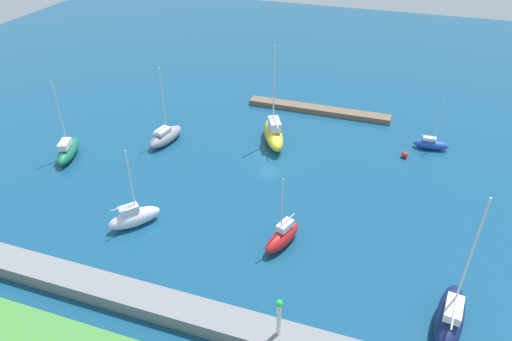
{
  "coord_description": "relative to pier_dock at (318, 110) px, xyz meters",
  "views": [
    {
      "loc": [
        -14.88,
        50.07,
        32.19
      ],
      "look_at": [
        0.0,
        6.01,
        1.5
      ],
      "focal_mm": 32.56,
      "sensor_mm": 36.0,
      "label": 1
    }
  ],
  "objects": [
    {
      "name": "breakwater",
      "position": [
        3.13,
        42.24,
        0.29
      ],
      "size": [
        59.24,
        2.83,
        1.38
      ],
      "primitive_type": "cube",
      "color": "gray",
      "rests_on": "ground"
    },
    {
      "name": "harbor_beacon",
      "position": [
        -5.91,
        42.24,
        3.13
      ],
      "size": [
        0.56,
        0.56,
        3.73
      ],
      "color": "silver",
      "rests_on": "breakwater"
    },
    {
      "name": "water",
      "position": [
        3.13,
        14.93,
        -0.4
      ],
      "size": [
        160.0,
        160.0,
        0.0
      ],
      "primitive_type": "plane",
      "color": "navy",
      "rests_on": "ground"
    },
    {
      "name": "sailboat_white_off_beacon",
      "position": [
        12.68,
        32.95,
        0.69
      ],
      "size": [
        4.93,
        5.34,
        9.2
      ],
      "rotation": [
        0.0,
        0.0,
        4.0
      ],
      "color": "white",
      "rests_on": "water"
    },
    {
      "name": "sailboat_navy_inner_mooring",
      "position": [
        -18.73,
        36.41,
        1.13
      ],
      "size": [
        3.06,
        7.55,
        13.35
      ],
      "rotation": [
        0.0,
        0.0,
        4.58
      ],
      "color": "#141E4C",
      "rests_on": "water"
    },
    {
      "name": "pier_dock",
      "position": [
        0.0,
        0.0,
        0.0
      ],
      "size": [
        22.01,
        2.08,
        0.8
      ],
      "primitive_type": "cube",
      "color": "brown",
      "rests_on": "ground"
    },
    {
      "name": "sailboat_green_lone_north",
      "position": [
        28.14,
        23.65,
        0.68
      ],
      "size": [
        3.99,
        6.72,
        10.47
      ],
      "rotation": [
        0.0,
        0.0,
        5.06
      ],
      "color": "#19724C",
      "rests_on": "water"
    },
    {
      "name": "sailboat_blue_near_pier",
      "position": [
        -16.8,
        6.11,
        0.33
      ],
      "size": [
        4.71,
        1.74,
        7.03
      ],
      "rotation": [
        0.0,
        0.0,
        3.21
      ],
      "color": "#2347B2",
      "rests_on": "water"
    },
    {
      "name": "sailboat_red_mid_basin",
      "position": [
        -3.03,
        30.88,
        0.68
      ],
      "size": [
        3.23,
        5.49,
        8.26
      ],
      "rotation": [
        0.0,
        0.0,
        1.24
      ],
      "color": "red",
      "rests_on": "water"
    },
    {
      "name": "mooring_buoy_red",
      "position": [
        -13.63,
        9.57,
        0.02
      ],
      "size": [
        0.85,
        0.85,
        0.85
      ],
      "primitive_type": "sphere",
      "color": "red",
      "rests_on": "water"
    },
    {
      "name": "sailboat_gray_far_south",
      "position": [
        17.91,
        16.09,
        0.62
      ],
      "size": [
        3.38,
        6.63,
        10.76
      ],
      "rotation": [
        0.0,
        0.0,
        4.52
      ],
      "color": "gray",
      "rests_on": "water"
    },
    {
      "name": "sailboat_yellow_along_channel",
      "position": [
        3.75,
        11.63,
        1.19
      ],
      "size": [
        5.59,
        8.13,
        13.71
      ],
      "rotation": [
        0.0,
        0.0,
        5.17
      ],
      "color": "yellow",
      "rests_on": "water"
    }
  ]
}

